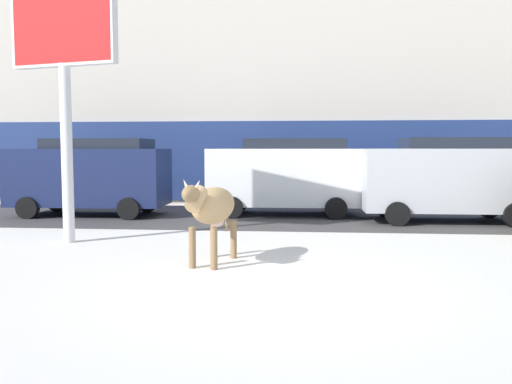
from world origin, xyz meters
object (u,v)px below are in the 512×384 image
Objects in this scene: billboard at (63,38)px; car_white_van at (286,174)px; car_silver_van at (448,177)px; pedestrian_near_billboard at (462,182)px; car_navy_van at (91,175)px; cow_tan at (212,207)px.

billboard is 1.20× the size of car_white_van.
car_white_van is (4.47, 5.24, -3.07)m from billboard.
car_silver_van is 2.67× the size of pedestrian_near_billboard.
pedestrian_near_billboard is (11.90, 3.44, -0.36)m from car_navy_van.
pedestrian_near_billboard is (10.49, 8.04, -3.43)m from billboard.
car_white_van is at bearing 49.57° from billboard.
car_navy_van is at bearing 177.41° from car_silver_van.
car_navy_van is 10.40m from car_silver_van.
cow_tan is 12.12m from pedestrian_near_billboard.
car_silver_van is (4.52, -1.11, 0.00)m from car_white_van.
billboard is 3.21× the size of pedestrian_near_billboard.
pedestrian_near_billboard is at bearing 16.15° from car_navy_van.
car_navy_van is 1.00× the size of car_silver_van.
car_navy_van and car_silver_van have the same top height.
billboard is at bearing -155.32° from car_silver_van.
cow_tan is 0.35× the size of billboard.
cow_tan is 0.42× the size of car_white_van.
billboard is (-3.45, 1.82, 3.32)m from cow_tan.
cow_tan is 8.05m from car_navy_van.
billboard is 7.54m from car_white_van.
car_silver_van reaches higher than cow_tan.
car_white_van is at bearing -155.08° from pedestrian_near_billboard.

